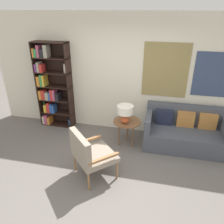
{
  "coord_description": "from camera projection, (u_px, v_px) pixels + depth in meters",
  "views": [
    {
      "loc": [
        0.78,
        -2.71,
        2.76
      ],
      "look_at": [
        -0.08,
        1.04,
        0.9
      ],
      "focal_mm": 35.0,
      "sensor_mm": 36.0,
      "label": 1
    }
  ],
  "objects": [
    {
      "name": "bookshelf",
      "position": [
        51.0,
        87.0,
        5.27
      ],
      "size": [
        0.83,
        0.3,
        2.07
      ],
      "color": "black",
      "rests_on": "ground_plane"
    },
    {
      "name": "side_table",
      "position": [
        127.0,
        123.0,
        4.65
      ],
      "size": [
        0.58,
        0.58,
        0.58
      ],
      "color": "brown",
      "rests_on": "ground_plane"
    },
    {
      "name": "ground_plane",
      "position": [
        103.0,
        186.0,
        3.73
      ],
      "size": [
        14.0,
        14.0,
        0.0
      ],
      "primitive_type": "plane",
      "color": "#66605B"
    },
    {
      "name": "couch",
      "position": [
        184.0,
        132.0,
        4.71
      ],
      "size": [
        1.67,
        0.85,
        0.84
      ],
      "color": "#474C56",
      "rests_on": "ground_plane"
    },
    {
      "name": "armchair",
      "position": [
        89.0,
        152.0,
        3.71
      ],
      "size": [
        0.92,
        0.92,
        0.9
      ],
      "color": "olive",
      "rests_on": "ground_plane"
    },
    {
      "name": "table_lamp",
      "position": [
        125.0,
        112.0,
        4.45
      ],
      "size": [
        0.33,
        0.33,
        0.39
      ],
      "color": "#C65128",
      "rests_on": "side_table"
    },
    {
      "name": "wall_back",
      "position": [
        127.0,
        76.0,
        4.91
      ],
      "size": [
        6.4,
        0.08,
        2.7
      ],
      "color": "silver",
      "rests_on": "ground_plane"
    }
  ]
}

